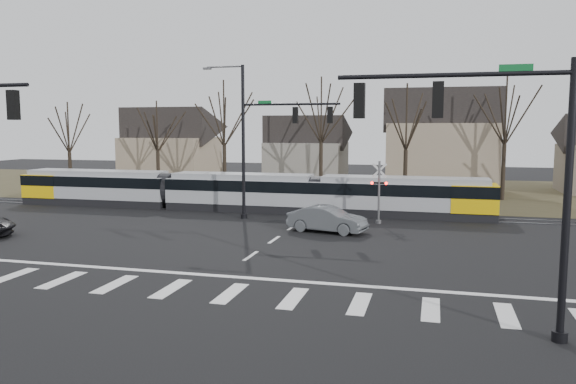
# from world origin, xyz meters

# --- Properties ---
(ground) EXTENTS (140.00, 140.00, 0.00)m
(ground) POSITION_xyz_m (0.00, 0.00, 0.00)
(ground) COLOR black
(grass_verge) EXTENTS (140.00, 28.00, 0.01)m
(grass_verge) POSITION_xyz_m (0.00, 32.00, 0.01)
(grass_verge) COLOR #38331E
(grass_verge) RESTS_ON ground
(crosswalk) EXTENTS (27.00, 2.60, 0.01)m
(crosswalk) POSITION_xyz_m (0.00, -4.00, 0.01)
(crosswalk) COLOR silver
(crosswalk) RESTS_ON ground
(stop_line) EXTENTS (28.00, 0.35, 0.01)m
(stop_line) POSITION_xyz_m (0.00, -1.80, 0.01)
(stop_line) COLOR silver
(stop_line) RESTS_ON ground
(lane_dashes) EXTENTS (0.18, 30.00, 0.01)m
(lane_dashes) POSITION_xyz_m (0.00, 16.00, 0.01)
(lane_dashes) COLOR silver
(lane_dashes) RESTS_ON ground
(rail_pair) EXTENTS (90.00, 1.52, 0.06)m
(rail_pair) POSITION_xyz_m (0.00, 15.80, 0.03)
(rail_pair) COLOR #59595E
(rail_pair) RESTS_ON ground
(tram) EXTENTS (36.04, 2.68, 2.73)m
(tram) POSITION_xyz_m (-5.48, 16.00, 1.49)
(tram) COLOR gray
(tram) RESTS_ON ground
(sedan) EXTENTS (3.53, 5.30, 1.53)m
(sedan) POSITION_xyz_m (2.38, 9.01, 0.76)
(sedan) COLOR #55595D
(sedan) RESTS_ON ground
(signal_pole_near_right) EXTENTS (6.72, 0.44, 8.00)m
(signal_pole_near_right) POSITION_xyz_m (10.11, -6.00, 5.17)
(signal_pole_near_right) COLOR black
(signal_pole_near_right) RESTS_ON ground
(signal_pole_far) EXTENTS (9.28, 0.44, 10.20)m
(signal_pole_far) POSITION_xyz_m (-2.41, 12.50, 5.70)
(signal_pole_far) COLOR black
(signal_pole_far) RESTS_ON ground
(rail_crossing_signal) EXTENTS (1.08, 0.36, 4.00)m
(rail_crossing_signal) POSITION_xyz_m (5.00, 12.79, 1.89)
(rail_crossing_signal) COLOR #59595B
(rail_crossing_signal) RESTS_ON ground
(tree_row) EXTENTS (59.20, 7.20, 10.00)m
(tree_row) POSITION_xyz_m (2.00, 26.00, 5.00)
(tree_row) COLOR black
(tree_row) RESTS_ON ground
(house_a) EXTENTS (9.72, 8.64, 8.60)m
(house_a) POSITION_xyz_m (-20.00, 34.00, 4.46)
(house_a) COLOR gray
(house_a) RESTS_ON ground
(house_b) EXTENTS (8.64, 7.56, 7.65)m
(house_b) POSITION_xyz_m (-5.00, 36.00, 3.97)
(house_b) COLOR slate
(house_b) RESTS_ON ground
(house_c) EXTENTS (10.80, 8.64, 10.10)m
(house_c) POSITION_xyz_m (9.00, 33.00, 5.23)
(house_c) COLOR gray
(house_c) RESTS_ON ground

